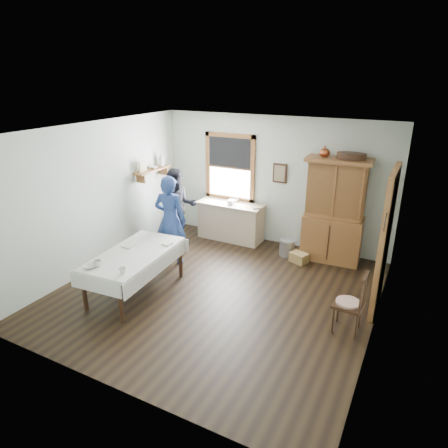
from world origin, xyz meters
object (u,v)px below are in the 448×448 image
object	(u,v)px
dining_table	(136,272)
spindle_chair	(349,302)
pail	(287,248)
figure_dark	(178,210)
china_hutch	(334,211)
work_counter	(231,221)
woman_blue	(170,223)
wicker_basket	(299,258)

from	to	relation	value
dining_table	spindle_chair	xyz separation A→B (m)	(3.37, 0.54, 0.10)
pail	figure_dark	distance (m)	2.42
spindle_chair	china_hutch	bearing A→B (deg)	113.35
china_hutch	pail	xyz separation A→B (m)	(-0.82, -0.20, -0.85)
china_hutch	figure_dark	world-z (taller)	china_hutch
work_counter	dining_table	xyz separation A→B (m)	(-0.37, -2.80, -0.05)
dining_table	pail	world-z (taller)	dining_table
figure_dark	work_counter	bearing A→B (deg)	0.36
spindle_chair	figure_dark	distance (m)	4.19
china_hutch	dining_table	distance (m)	3.85
china_hutch	spindle_chair	distance (m)	2.42
spindle_chair	figure_dark	world-z (taller)	figure_dark
dining_table	pail	distance (m)	3.13
dining_table	woman_blue	world-z (taller)	woman_blue
spindle_chair	wicker_basket	size ratio (longest dim) A/B	2.85
pail	wicker_basket	distance (m)	0.38
china_hutch	woman_blue	bearing A→B (deg)	-154.55
china_hutch	figure_dark	xyz separation A→B (m)	(-3.11, -0.68, -0.25)
figure_dark	dining_table	bearing A→B (deg)	-114.69
china_hutch	dining_table	size ratio (longest dim) A/B	1.11
spindle_chair	wicker_basket	xyz separation A→B (m)	(-1.28, 1.83, -0.37)
work_counter	woman_blue	size ratio (longest dim) A/B	0.91
wicker_basket	woman_blue	xyz separation A→B (m)	(-2.23, -1.11, 0.71)
china_hutch	dining_table	xyz separation A→B (m)	(-2.60, -2.77, -0.65)
pail	spindle_chair	bearing A→B (deg)	-51.83
wicker_basket	spindle_chair	bearing A→B (deg)	-55.06
work_counter	wicker_basket	size ratio (longest dim) A/B	4.43
dining_table	spindle_chair	bearing A→B (deg)	9.03
china_hutch	wicker_basket	xyz separation A→B (m)	(-0.51, -0.40, -0.92)
wicker_basket	figure_dark	world-z (taller)	figure_dark
pail	figure_dark	size ratio (longest dim) A/B	0.21
spindle_chair	pail	size ratio (longest dim) A/B	2.88
work_counter	spindle_chair	size ratio (longest dim) A/B	1.55
wicker_basket	figure_dark	bearing A→B (deg)	-173.81
china_hutch	woman_blue	distance (m)	3.13
china_hutch	woman_blue	world-z (taller)	china_hutch
work_counter	spindle_chair	distance (m)	3.76
woman_blue	spindle_chair	bearing A→B (deg)	159.82
china_hutch	dining_table	bearing A→B (deg)	-136.60
china_hutch	spindle_chair	xyz separation A→B (m)	(0.77, -2.23, -0.55)
work_counter	pail	bearing A→B (deg)	-9.18
work_counter	dining_table	distance (m)	2.83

